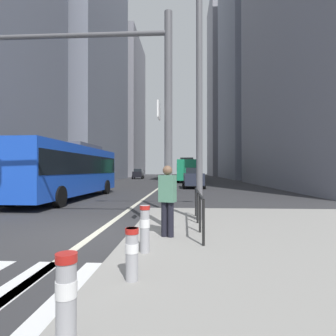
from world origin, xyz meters
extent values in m
plane|color=#303033|center=(0.00, 20.00, 0.00)|extent=(160.00, 160.00, 0.00)
cube|color=gray|center=(5.50, -1.00, 0.07)|extent=(9.00, 10.00, 0.15)
cube|color=silver|center=(0.80, -4.00, 0.01)|extent=(0.45, 3.20, 0.01)
cube|color=silver|center=(1.70, -4.00, 0.01)|extent=(0.45, 3.20, 0.01)
cube|color=beige|center=(0.00, 30.00, 0.01)|extent=(0.20, 80.00, 0.01)
cube|color=slate|center=(-16.00, 37.85, 23.99)|extent=(13.06, 24.21, 47.98)
cube|color=gray|center=(-16.00, 65.03, 18.20)|extent=(13.56, 19.57, 36.41)
cube|color=slate|center=(17.00, 50.46, 25.04)|extent=(12.00, 23.33, 50.09)
cube|color=gray|center=(17.00, 74.86, 26.33)|extent=(13.77, 18.03, 52.66)
cube|color=blue|center=(-4.46, 8.46, 1.73)|extent=(2.77, 10.99, 2.75)
cube|color=black|center=(-4.46, 8.46, 2.07)|extent=(2.80, 10.78, 1.10)
cube|color=#4C4C51|center=(-4.42, 10.10, 3.25)|extent=(1.85, 3.98, 0.30)
cylinder|color=black|center=(-3.35, 4.93, 0.50)|extent=(0.32, 1.01, 1.00)
cylinder|color=black|center=(-5.75, 4.99, 0.50)|extent=(0.32, 1.01, 1.00)
cylinder|color=black|center=(-3.18, 11.93, 0.50)|extent=(0.32, 1.01, 1.00)
cylinder|color=black|center=(-5.58, 11.98, 0.50)|extent=(0.32, 1.01, 1.00)
cylinder|color=black|center=(-6.26, 4.99, 0.32)|extent=(0.23, 0.64, 0.64)
cube|color=#198456|center=(2.89, 32.81, 1.73)|extent=(2.78, 10.60, 2.75)
cube|color=black|center=(2.89, 32.81, 2.07)|extent=(2.82, 10.39, 1.10)
cube|color=#4C4C51|center=(2.85, 31.23, 3.25)|extent=(1.85, 3.84, 0.30)
cylinder|color=black|center=(1.78, 36.22, 0.50)|extent=(0.33, 1.01, 1.00)
cylinder|color=black|center=(4.18, 36.15, 0.50)|extent=(0.33, 1.01, 1.00)
cylinder|color=black|center=(1.60, 29.47, 0.50)|extent=(0.33, 1.01, 1.00)
cylinder|color=black|center=(4.00, 29.41, 0.50)|extent=(0.33, 1.01, 1.00)
cube|color=#198456|center=(3.28, 53.17, 1.73)|extent=(2.57, 11.17, 2.75)
cube|color=black|center=(3.28, 53.17, 2.07)|extent=(2.61, 10.95, 1.10)
cube|color=#4C4C51|center=(3.30, 51.50, 3.25)|extent=(1.78, 4.03, 0.30)
cylinder|color=black|center=(2.06, 56.73, 0.50)|extent=(0.31, 1.00, 1.00)
cylinder|color=black|center=(4.46, 56.75, 0.50)|extent=(0.31, 1.00, 1.00)
cylinder|color=black|center=(2.11, 49.59, 0.50)|extent=(0.31, 1.00, 1.00)
cylinder|color=black|center=(4.51, 49.61, 0.50)|extent=(0.31, 1.00, 1.00)
cube|color=black|center=(-6.48, 45.35, 0.87)|extent=(1.97, 4.14, 1.10)
cube|color=black|center=(-6.49, 45.50, 1.68)|extent=(1.60, 2.26, 0.52)
cylinder|color=black|center=(-5.51, 44.02, 0.32)|extent=(0.25, 0.65, 0.64)
cylinder|color=black|center=(-7.32, 43.93, 0.32)|extent=(0.25, 0.65, 0.64)
cylinder|color=black|center=(-5.64, 46.77, 0.32)|extent=(0.25, 0.65, 0.64)
cylinder|color=black|center=(-7.46, 46.68, 0.32)|extent=(0.25, 0.65, 0.64)
cube|color=#232838|center=(3.30, 18.85, 0.87)|extent=(1.90, 4.29, 1.10)
cube|color=black|center=(3.30, 18.70, 1.68)|extent=(1.56, 2.33, 0.52)
cylinder|color=black|center=(2.35, 20.26, 0.32)|extent=(0.24, 0.65, 0.64)
cylinder|color=black|center=(4.17, 20.31, 0.32)|extent=(0.24, 0.65, 0.64)
cylinder|color=black|center=(2.43, 17.38, 0.32)|extent=(0.24, 0.65, 0.64)
cylinder|color=black|center=(4.25, 17.43, 0.32)|extent=(0.24, 0.65, 0.64)
cube|color=gold|center=(2.77, 42.55, 0.87)|extent=(1.82, 4.19, 1.10)
cube|color=black|center=(2.77, 42.40, 1.68)|extent=(1.52, 2.27, 0.52)
cylinder|color=black|center=(1.87, 43.98, 0.32)|extent=(0.23, 0.64, 0.64)
cylinder|color=black|center=(3.69, 43.96, 0.32)|extent=(0.23, 0.64, 0.64)
cylinder|color=black|center=(1.84, 41.14, 0.32)|extent=(0.23, 0.64, 0.64)
cylinder|color=black|center=(3.66, 41.13, 0.32)|extent=(0.23, 0.64, 0.64)
cylinder|color=#515156|center=(1.96, 0.15, 3.15)|extent=(0.22, 0.22, 6.00)
cylinder|color=#515156|center=(-0.93, 0.15, 5.55)|extent=(5.79, 0.14, 0.14)
cube|color=white|center=(1.71, -0.03, 3.35)|extent=(0.04, 0.60, 0.44)
cylinder|color=#56565B|center=(2.88, 1.34, 4.15)|extent=(0.20, 0.20, 8.00)
cylinder|color=#99999E|center=(1.33, -5.00, 0.57)|extent=(0.18, 0.18, 0.84)
cylinder|color=white|center=(1.33, -5.00, 0.67)|extent=(0.19, 0.19, 0.15)
cylinder|color=#B21E19|center=(1.33, -5.00, 0.95)|extent=(0.20, 0.20, 0.08)
cylinder|color=#99999E|center=(1.64, -3.51, 0.53)|extent=(0.18, 0.18, 0.75)
cylinder|color=white|center=(1.64, -3.51, 0.62)|extent=(0.19, 0.19, 0.14)
cylinder|color=#B21E19|center=(1.64, -3.51, 0.86)|extent=(0.20, 0.20, 0.08)
cylinder|color=#99999E|center=(1.64, -2.17, 0.60)|extent=(0.18, 0.18, 0.90)
cylinder|color=white|center=(1.64, -2.17, 0.71)|extent=(0.19, 0.19, 0.16)
cylinder|color=#B21E19|center=(1.64, -2.17, 1.01)|extent=(0.20, 0.20, 0.08)
cylinder|color=black|center=(2.80, -1.64, 0.62)|extent=(0.06, 0.06, 0.95)
cylinder|color=black|center=(2.80, -0.42, 0.62)|extent=(0.06, 0.06, 0.95)
cylinder|color=black|center=(2.80, 0.80, 0.62)|extent=(0.06, 0.06, 0.95)
cylinder|color=black|center=(2.80, 2.02, 0.62)|extent=(0.06, 0.06, 0.95)
cylinder|color=black|center=(2.80, 0.19, 1.10)|extent=(0.06, 3.66, 0.06)
cylinder|color=black|center=(2.08, -0.94, 0.56)|extent=(0.15, 0.15, 0.83)
cylinder|color=black|center=(1.92, -0.89, 0.56)|extent=(0.15, 0.15, 0.83)
cube|color=#4C7F66|center=(2.00, -0.91, 1.30)|extent=(0.44, 0.35, 0.64)
sphere|color=brown|center=(2.00, -0.91, 1.73)|extent=(0.23, 0.23, 0.23)
camera|label=1|loc=(2.39, -7.41, 1.74)|focal=29.25mm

